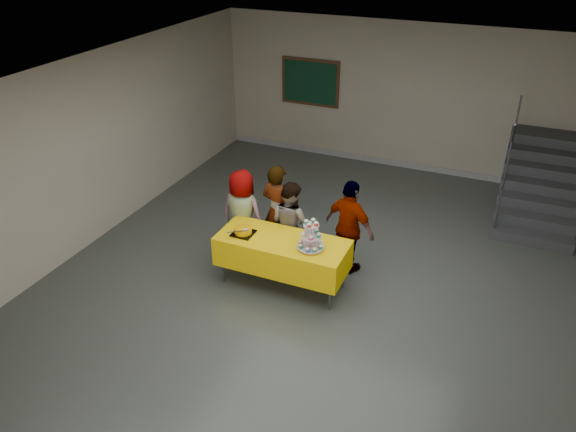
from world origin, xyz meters
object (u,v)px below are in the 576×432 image
object	(u,v)px
schoolchild_a	(242,214)
schoolchild_b	(277,211)
schoolchild_c	(290,223)
bear_cake	(243,230)
staircase	(539,183)
noticeboard	(310,82)
schoolchild_d	(350,227)
bake_table	(282,252)
cupcake_stand	(311,238)

from	to	relation	value
schoolchild_a	schoolchild_b	bearing A→B (deg)	-152.02
schoolchild_b	schoolchild_c	size ratio (longest dim) A/B	1.13
bear_cake	schoolchild_b	world-z (taller)	schoolchild_b
staircase	schoolchild_b	bearing A→B (deg)	-138.04
noticeboard	schoolchild_b	bearing A→B (deg)	-75.11
schoolchild_d	staircase	distance (m)	4.20
bear_cake	noticeboard	size ratio (longest dim) A/B	0.28
bear_cake	noticeboard	bearing A→B (deg)	100.62
noticeboard	schoolchild_a	bearing A→B (deg)	-82.05
bake_table	schoolchild_a	distance (m)	1.04
cupcake_stand	schoolchild_a	bearing A→B (deg)	157.52
bake_table	noticeboard	xyz separation A→B (m)	(-1.52, 4.90, 1.04)
bake_table	schoolchild_a	xyz separation A→B (m)	(-0.90, 0.50, 0.17)
cupcake_stand	noticeboard	xyz separation A→B (m)	(-1.97, 4.96, 0.66)
cupcake_stand	schoolchild_a	world-z (taller)	schoolchild_a
schoolchild_a	bear_cake	bearing A→B (deg)	122.30
bake_table	schoolchild_d	bearing A→B (deg)	44.36
bake_table	cupcake_stand	distance (m)	0.60
bear_cake	schoolchild_b	xyz separation A→B (m)	(0.18, 0.80, -0.06)
bake_table	schoolchild_c	xyz separation A→B (m)	(-0.14, 0.61, 0.13)
schoolchild_d	schoolchild_c	bearing A→B (deg)	30.04
schoolchild_d	bear_cake	bearing A→B (deg)	52.99
schoolchild_c	schoolchild_d	xyz separation A→B (m)	(0.90, 0.13, 0.06)
schoolchild_b	staircase	size ratio (longest dim) A/B	0.64
schoolchild_d	noticeboard	world-z (taller)	noticeboard
schoolchild_a	schoolchild_b	world-z (taller)	schoolchild_b
schoolchild_a	schoolchild_d	size ratio (longest dim) A/B	0.98
schoolchild_a	staircase	bearing A→B (deg)	-136.33
cupcake_stand	bear_cake	distance (m)	1.04
cupcake_stand	schoolchild_d	bearing A→B (deg)	69.24
bake_table	schoolchild_d	xyz separation A→B (m)	(0.76, 0.74, 0.19)
schoolchild_b	schoolchild_d	size ratio (longest dim) A/B	1.03
schoolchild_a	cupcake_stand	bearing A→B (deg)	160.92
bear_cake	schoolchild_a	distance (m)	0.67
schoolchild_a	schoolchild_c	bearing A→B (deg)	-168.63
schoolchild_b	noticeboard	world-z (taller)	noticeboard
bear_cake	staircase	distance (m)	5.69
schoolchild_d	noticeboard	bearing A→B (deg)	-39.81
schoolchild_d	noticeboard	distance (m)	4.82
schoolchild_a	schoolchild_c	world-z (taller)	schoolchild_a
bake_table	schoolchild_b	xyz separation A→B (m)	(-0.41, 0.73, 0.22)
staircase	noticeboard	distance (m)	5.02
cupcake_stand	schoolchild_b	size ratio (longest dim) A/B	0.29
cupcake_stand	noticeboard	bearing A→B (deg)	111.65
schoolchild_d	noticeboard	size ratio (longest dim) A/B	1.15
bear_cake	schoolchild_b	bearing A→B (deg)	77.67
bear_cake	schoolchild_d	world-z (taller)	schoolchild_d
bake_table	bear_cake	bearing A→B (deg)	-172.39
cupcake_stand	schoolchild_a	xyz separation A→B (m)	(-1.35, 0.56, -0.21)
cupcake_stand	schoolchild_d	xyz separation A→B (m)	(0.30, 0.80, -0.19)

